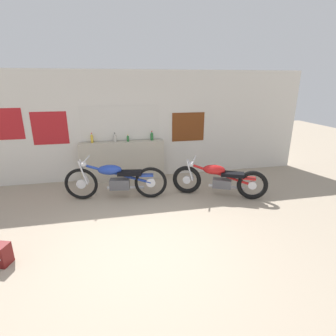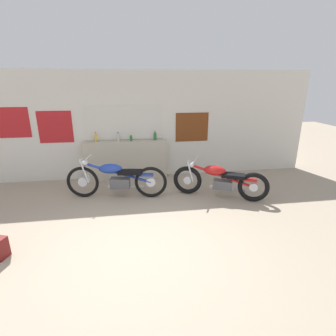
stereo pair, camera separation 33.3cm
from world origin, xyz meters
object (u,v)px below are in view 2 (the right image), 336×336
bottle_right_center (155,136)px  motorcycle_blue (117,178)px  bottle_left_center (118,137)px  bottle_leftmost (96,137)px  motorcycle_red (220,180)px  bottle_center (131,138)px

bottle_right_center → motorcycle_blue: size_ratio=0.11×
bottle_left_center → bottle_leftmost: bearing=177.7°
bottle_leftmost → bottle_left_center: (0.57, -0.02, -0.01)m
bottle_leftmost → motorcycle_red: 3.31m
bottle_leftmost → bottle_right_center: size_ratio=1.03×
bottle_center → bottle_right_center: 0.63m
bottle_left_center → motorcycle_blue: bottle_left_center is taller
bottle_leftmost → motorcycle_blue: bottle_leftmost is taller
motorcycle_red → bottle_left_center: bearing=145.1°
bottle_leftmost → bottle_right_center: (1.53, -0.02, -0.00)m
bottle_center → bottle_right_center: bottle_right_center is taller
motorcycle_blue → bottle_right_center: bearing=50.4°
bottle_leftmost → motorcycle_blue: (0.53, -1.23, -0.70)m
bottle_center → motorcycle_red: bottle_center is taller
bottle_leftmost → motorcycle_red: bearing=-29.4°
bottle_leftmost → bottle_left_center: bearing=-2.3°
bottle_leftmost → motorcycle_blue: bearing=-66.6°
bottle_leftmost → bottle_left_center: 0.57m
bottle_leftmost → bottle_center: 0.90m
bottle_center → motorcycle_red: size_ratio=0.09×
bottle_left_center → bottle_right_center: size_ratio=0.96×
bottle_left_center → bottle_center: bearing=-3.5°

